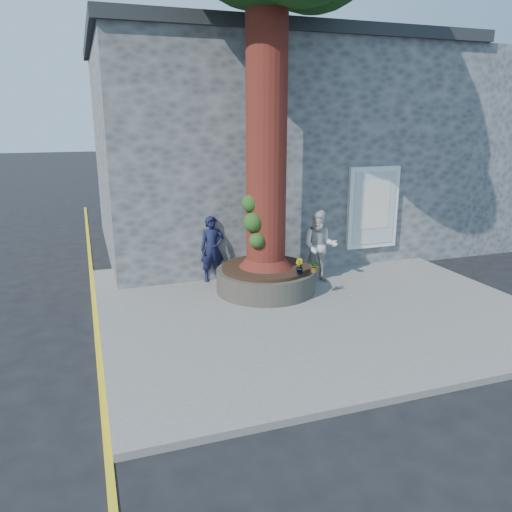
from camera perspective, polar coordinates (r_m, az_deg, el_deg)
name	(u,v)px	position (r m, az deg, el deg)	size (l,w,h in m)	color
ground	(262,333)	(9.82, 0.74, -8.77)	(120.00, 120.00, 0.00)	black
pavement	(311,304)	(11.19, 6.27, -5.42)	(9.00, 8.00, 0.12)	slate
yellow_line	(97,334)	(10.24, -17.72, -8.47)	(0.10, 30.00, 0.01)	yellow
stone_shop	(260,146)	(16.60, 0.47, 12.43)	(10.30, 8.30, 6.30)	#4B4D50
neighbour_shop	(460,147)	(20.70, 22.26, 11.47)	(6.00, 8.00, 6.00)	#4B4D50
planter	(266,278)	(11.68, 1.11, -2.59)	(2.30, 2.30, 0.60)	black
man	(212,249)	(12.29, -5.03, 0.82)	(0.60, 0.39, 1.63)	#131634
woman	(320,246)	(12.28, 7.28, 1.11)	(0.87, 0.68, 1.79)	silver
shopping_bag	(222,275)	(12.44, -3.96, -2.23)	(0.20, 0.12, 0.28)	white
plant_a	(301,265)	(11.04, 5.12, -1.08)	(0.19, 0.13, 0.36)	gray
plant_b	(299,267)	(10.95, 4.96, -1.21)	(0.20, 0.19, 0.36)	gray
plant_c	(281,248)	(12.56, 2.92, 0.95)	(0.19, 0.19, 0.33)	gray
plant_d	(315,266)	(11.12, 6.76, -1.15)	(0.27, 0.24, 0.30)	gray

